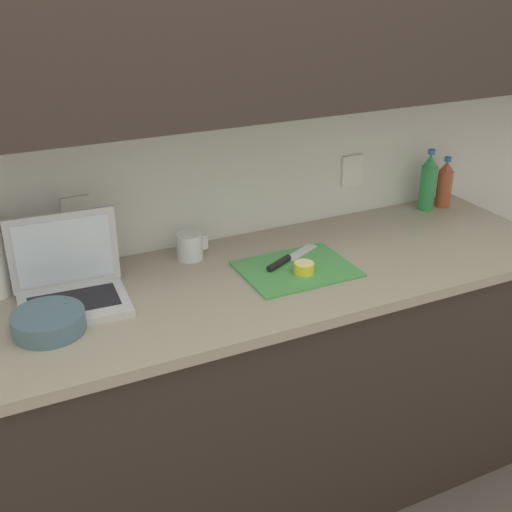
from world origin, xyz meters
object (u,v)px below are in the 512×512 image
object	(u,v)px
cutting_board	(297,269)
bowl_white	(49,322)
bottle_oil_tall	(445,184)
knife	(284,260)
measuring_cup	(190,246)
laptop	(70,282)
lemon_half_cut	(304,268)
bottle_green_soda	(428,183)

from	to	relation	value
cutting_board	bowl_white	world-z (taller)	bowl_white
cutting_board	bottle_oil_tall	distance (m)	0.86
cutting_board	bowl_white	distance (m)	0.79
knife	measuring_cup	bearing A→B (deg)	117.79
laptop	lemon_half_cut	bearing A→B (deg)	-9.13
knife	measuring_cup	xyz separation A→B (m)	(-0.26, 0.18, 0.03)
knife	bowl_white	world-z (taller)	bowl_white
measuring_cup	bowl_white	size ratio (longest dim) A/B	0.55
cutting_board	lemon_half_cut	distance (m)	0.04
lemon_half_cut	measuring_cup	bearing A→B (deg)	136.16
laptop	knife	world-z (taller)	laptop
bottle_oil_tall	laptop	bearing A→B (deg)	-174.69
laptop	bottle_green_soda	xyz separation A→B (m)	(1.43, 0.14, 0.05)
laptop	bottle_green_soda	distance (m)	1.44
bottle_green_soda	measuring_cup	xyz separation A→B (m)	(-1.01, -0.02, -0.07)
laptop	measuring_cup	bearing A→B (deg)	19.16
lemon_half_cut	bottle_oil_tall	distance (m)	0.87
laptop	bottle_oil_tall	size ratio (longest dim) A/B	1.59
measuring_cup	bottle_oil_tall	bearing A→B (deg)	1.13
bottle_oil_tall	measuring_cup	xyz separation A→B (m)	(-1.10, -0.02, -0.05)
measuring_cup	bowl_white	distance (m)	0.58
knife	lemon_half_cut	size ratio (longest dim) A/B	3.66
lemon_half_cut	bowl_white	xyz separation A→B (m)	(-0.79, 0.01, 0.00)
bottle_green_soda	bottle_oil_tall	bearing A→B (deg)	-0.00
cutting_board	knife	world-z (taller)	knife
lemon_half_cut	bottle_green_soda	world-z (taller)	bottle_green_soda
measuring_cup	cutting_board	bearing A→B (deg)	-40.00
bowl_white	laptop	bearing A→B (deg)	58.92
laptop	cutting_board	distance (m)	0.71
measuring_cup	bottle_green_soda	bearing A→B (deg)	1.23
cutting_board	lemon_half_cut	size ratio (longest dim) A/B	5.35
laptop	bowl_white	size ratio (longest dim) A/B	1.66
knife	bowl_white	xyz separation A→B (m)	(-0.77, -0.08, 0.01)
bottle_green_soda	bowl_white	world-z (taller)	bottle_green_soda
lemon_half_cut	bottle_green_soda	distance (m)	0.79
bottle_oil_tall	bowl_white	world-z (taller)	bottle_oil_tall
lemon_half_cut	cutting_board	bearing A→B (deg)	96.94
bottle_green_soda	measuring_cup	world-z (taller)	bottle_green_soda
cutting_board	bowl_white	size ratio (longest dim) A/B	1.82
cutting_board	lemon_half_cut	bearing A→B (deg)	-83.06
knife	lemon_half_cut	xyz separation A→B (m)	(0.02, -0.09, 0.01)
bottle_green_soda	bowl_white	size ratio (longest dim) A/B	1.25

